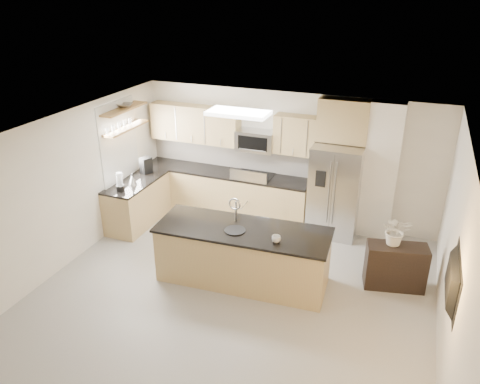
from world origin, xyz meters
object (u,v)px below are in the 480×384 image
at_px(credenza, 395,266).
at_px(coffee_maker, 146,166).
at_px(cup, 276,239).
at_px(platter, 235,230).
at_px(flower_vase, 397,224).
at_px(microwave, 256,141).
at_px(blender, 120,183).
at_px(television, 448,279).
at_px(refrigerator, 335,191).
at_px(island, 243,255).
at_px(range, 253,196).
at_px(kettle, 132,180).
at_px(bowl, 125,105).

bearing_deg(credenza, coffee_maker, 158.07).
xyz_separation_m(cup, platter, (-0.70, 0.10, -0.04)).
distance_m(cup, flower_vase, 1.90).
height_order(credenza, flower_vase, flower_vase).
xyz_separation_m(microwave, blender, (-2.07, -1.69, -0.55)).
relative_size(cup, television, 0.12).
xyz_separation_m(refrigerator, island, (-1.05, -2.13, -0.41)).
xyz_separation_m(range, cup, (1.22, -2.38, 0.53)).
xyz_separation_m(range, flower_vase, (2.86, -1.42, 0.63)).
distance_m(coffee_maker, flower_vase, 5.02).
height_order(platter, flower_vase, flower_vase).
xyz_separation_m(cup, kettle, (-3.24, 1.13, 0.02)).
relative_size(refrigerator, flower_vase, 2.48).
distance_m(island, cup, 0.83).
bearing_deg(blender, credenza, 1.21).
bearing_deg(blender, flower_vase, 1.75).
bearing_deg(refrigerator, range, 178.40).
bearing_deg(microwave, bowl, -155.38).
distance_m(cup, television, 2.43).
distance_m(island, flower_vase, 2.45).
height_order(island, bowl, bowl).
xyz_separation_m(blender, coffee_maker, (-0.02, 0.94, -0.00)).
bearing_deg(flower_vase, blender, -178.25).
bearing_deg(bowl, island, -23.88).
distance_m(blender, kettle, 0.33).
bearing_deg(platter, kettle, 157.82).
height_order(island, coffee_maker, island).
distance_m(platter, television, 3.13).
bearing_deg(credenza, cup, -164.37).
bearing_deg(microwave, platter, -77.84).
bearing_deg(flower_vase, credenza, -31.71).
xyz_separation_m(cup, blender, (-3.29, 0.81, 0.07)).
distance_m(range, coffee_maker, 2.27).
bearing_deg(coffee_maker, credenza, -9.44).
distance_m(island, credenza, 2.43).
distance_m(bowl, television, 6.26).
xyz_separation_m(range, coffee_maker, (-2.10, -0.63, 0.60)).
bearing_deg(blender, coffee_maker, 91.22).
bearing_deg(island, flower_vase, 15.14).
bearing_deg(credenza, platter, -173.77).
bearing_deg(range, television, -41.64).
distance_m(microwave, kettle, 2.52).
bearing_deg(cup, island, 161.45).
bearing_deg(island, credenza, 13.59).
xyz_separation_m(platter, flower_vase, (2.34, 0.86, 0.14)).
relative_size(microwave, kettle, 3.35).
distance_m(range, cup, 2.72).
distance_m(blender, flower_vase, 4.93).
bearing_deg(platter, television, -15.70).
xyz_separation_m(credenza, cup, (-1.71, -0.92, 0.63)).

